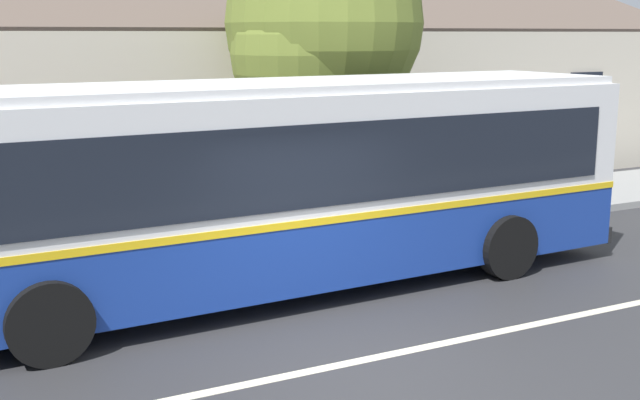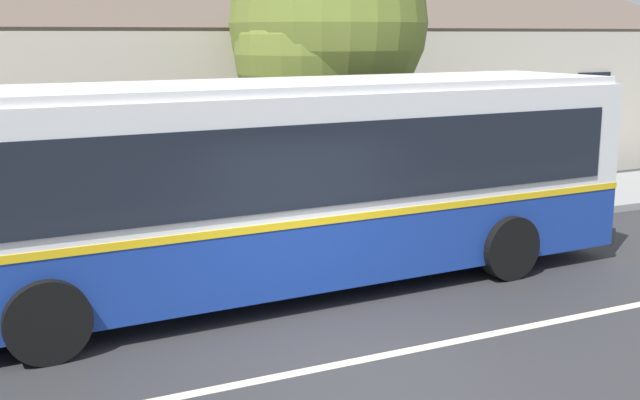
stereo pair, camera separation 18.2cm
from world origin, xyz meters
name	(u,v)px [view 2 (the right image)]	position (x,y,z in m)	size (l,w,h in m)	color
ground_plane	(362,360)	(0.00, 0.00, 0.00)	(300.00, 300.00, 0.00)	#2D2D30
sidewalk_far	(203,238)	(0.00, 6.00, 0.07)	(60.00, 3.00, 0.15)	gray
lane_divider_stripe	(362,360)	(0.00, 0.00, 0.00)	(60.00, 0.16, 0.01)	beige
community_building	(223,98)	(2.97, 13.26, 2.00)	(25.32, 9.76, 6.35)	beige
transit_bus	(260,181)	(-0.09, 2.90, 1.65)	(11.87, 3.06, 3.05)	navy
street_tree_primary	(323,32)	(2.95, 7.04, 3.75)	(4.02, 4.01, 5.93)	#4C3828
bus_stop_sign	(536,138)	(6.78, 4.99, 1.64)	(0.36, 0.07, 2.40)	gray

